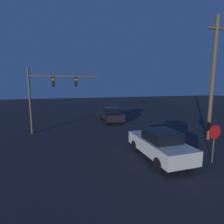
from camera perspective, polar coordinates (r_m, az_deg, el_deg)
The scene contains 5 objects.
car_near at distance 10.95m, azimuth 15.25°, elevation -10.07°, with size 2.07×4.77×1.74m.
car_far at distance 20.90m, azimuth -0.19°, elevation -0.79°, with size 2.19×4.82×1.74m.
traffic_signal_mast at distance 16.75m, azimuth -19.77°, elevation 6.99°, with size 6.14×0.30×5.85m.
stop_sign at distance 11.26m, azimuth 30.43°, elevation -6.94°, with size 0.78×0.07×2.17m.
utility_pole at distance 15.72m, azimuth 30.06°, elevation 9.52°, with size 1.60×0.28×9.42m.
Camera 1 is at (-3.86, -0.12, 4.35)m, focal length 28.00 mm.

